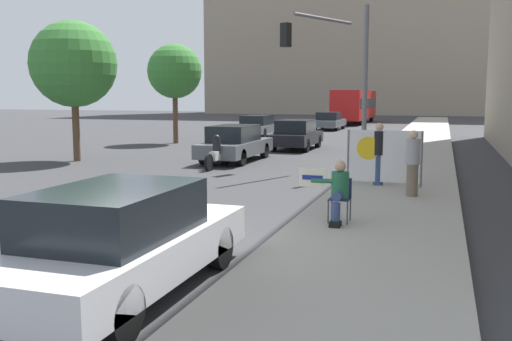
% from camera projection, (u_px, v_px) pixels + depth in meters
% --- Properties ---
extents(ground_plane, '(160.00, 160.00, 0.00)m').
position_uv_depth(ground_plane, '(134.00, 247.00, 9.86)').
color(ground_plane, '#38383A').
extents(sidewalk_curb, '(3.23, 90.00, 0.16)m').
position_uv_depth(sidewalk_curb, '(411.00, 159.00, 22.79)').
color(sidewalk_curb, '#A8A399').
rests_on(sidewalk_curb, ground_plane).
extents(seated_protester, '(1.00, 0.77, 1.20)m').
position_uv_depth(seated_protester, '(338.00, 190.00, 10.99)').
color(seated_protester, '#474C56').
rests_on(seated_protester, sidewalk_curb).
extents(jogger_on_sidewalk, '(0.34, 0.34, 1.61)m').
position_uv_depth(jogger_on_sidewalk, '(413.00, 163.00, 13.88)').
color(jogger_on_sidewalk, '#756651').
rests_on(jogger_on_sidewalk, sidewalk_curb).
extents(pedestrian_behind, '(0.34, 0.34, 1.71)m').
position_uv_depth(pedestrian_behind, '(379.00, 153.00, 15.63)').
color(pedestrian_behind, '#334775').
rests_on(pedestrian_behind, sidewalk_curb).
extents(protest_banner, '(2.02, 0.06, 1.51)m').
position_uv_depth(protest_banner, '(384.00, 156.00, 15.49)').
color(protest_banner, slate).
rests_on(protest_banner, sidewalk_curb).
extents(traffic_light_pole, '(3.29, 3.06, 5.31)m').
position_uv_depth(traffic_light_pole, '(332.00, 60.00, 19.12)').
color(traffic_light_pole, slate).
rests_on(traffic_light_pole, sidewalk_curb).
extents(parked_car_curbside, '(1.82, 4.47, 1.45)m').
position_uv_depth(parked_car_curbside, '(121.00, 240.00, 7.46)').
color(parked_car_curbside, silver).
rests_on(parked_car_curbside, ground_plane).
extents(car_on_road_nearest, '(1.72, 4.66, 1.44)m').
position_uv_depth(car_on_road_nearest, '(235.00, 143.00, 22.65)').
color(car_on_road_nearest, '#565B60').
rests_on(car_on_road_nearest, ground_plane).
extents(car_on_road_midblock, '(1.79, 4.21, 1.44)m').
position_uv_depth(car_on_road_midblock, '(296.00, 135.00, 27.64)').
color(car_on_road_midblock, black).
rests_on(car_on_road_midblock, ground_plane).
extents(car_on_road_distant, '(1.81, 4.47, 1.37)m').
position_uv_depth(car_on_road_distant, '(258.00, 126.00, 36.09)').
color(car_on_road_distant, '#565B60').
rests_on(car_on_road_distant, ground_plane).
extents(car_on_road_far_lane, '(1.84, 4.64, 1.36)m').
position_uv_depth(car_on_road_far_lane, '(329.00, 121.00, 43.47)').
color(car_on_road_far_lane, '#565B60').
rests_on(car_on_road_far_lane, ground_plane).
extents(city_bus_on_road, '(2.57, 12.09, 3.06)m').
position_uv_depth(city_bus_on_road, '(355.00, 104.00, 53.74)').
color(city_bus_on_road, red).
rests_on(city_bus_on_road, ground_plane).
extents(motorcycle_on_road, '(0.28, 2.18, 1.22)m').
position_uv_depth(motorcycle_on_road, '(217.00, 154.00, 20.42)').
color(motorcycle_on_road, silver).
rests_on(motorcycle_on_road, ground_plane).
extents(street_tree_near_curb, '(3.38, 3.38, 5.52)m').
position_uv_depth(street_tree_near_curb, '(73.00, 64.00, 22.37)').
color(street_tree_near_curb, brown).
rests_on(street_tree_near_curb, ground_plane).
extents(street_tree_midblock, '(2.94, 2.94, 5.39)m').
position_uv_depth(street_tree_midblock, '(175.00, 72.00, 30.86)').
color(street_tree_midblock, brown).
rests_on(street_tree_midblock, ground_plane).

